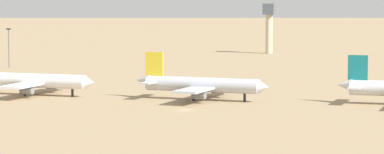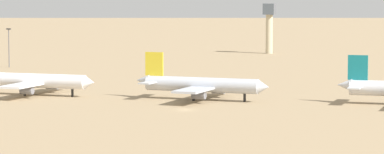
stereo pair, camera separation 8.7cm
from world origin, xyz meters
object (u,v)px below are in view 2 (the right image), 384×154
(parked_jet_yellow_4, at_px, (201,85))
(control_tower, at_px, (269,23))
(light_pole_east, at_px, (9,45))
(parked_jet_white_3, at_px, (32,81))

(parked_jet_yellow_4, bearing_deg, control_tower, 101.69)
(parked_jet_yellow_4, distance_m, light_pole_east, 134.66)
(parked_jet_white_3, relative_size, light_pole_east, 2.60)
(parked_jet_white_3, height_order, control_tower, control_tower)
(parked_jet_white_3, bearing_deg, light_pole_east, 123.30)
(light_pole_east, bearing_deg, parked_jet_white_3, -59.48)
(light_pole_east, bearing_deg, control_tower, 54.24)
(parked_jet_white_3, height_order, parked_jet_yellow_4, parked_jet_yellow_4)
(control_tower, bearing_deg, parked_jet_yellow_4, -82.80)
(parked_jet_yellow_4, relative_size, light_pole_east, 2.60)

